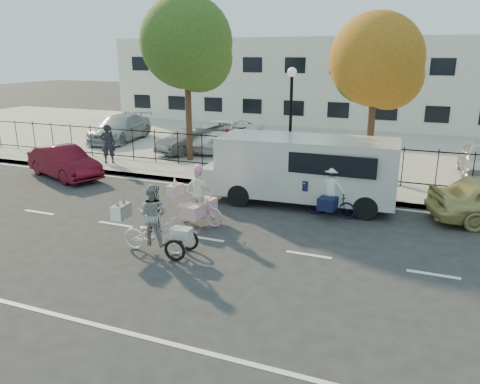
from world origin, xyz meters
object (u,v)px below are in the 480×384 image
at_px(pedestrian, 108,144).
at_px(lot_car_b, 223,134).
at_px(bull_bike, 330,196).
at_px(lamppost, 291,104).
at_px(white_van, 303,168).
at_px(lot_car_c, 189,141).
at_px(lot_car_a, 120,128).
at_px(zebra_trike, 154,226).
at_px(red_sedan, 64,162).
at_px(unicorn_bike, 198,203).

relative_size(pedestrian, lot_car_b, 0.34).
xyz_separation_m(bull_bike, pedestrian, (-10.77, 3.04, 0.37)).
distance_m(lamppost, white_van, 3.46).
distance_m(pedestrian, lot_car_c, 4.20).
xyz_separation_m(lot_car_a, lot_car_c, (5.21, -1.46, -0.12)).
relative_size(zebra_trike, lot_car_a, 0.44).
xyz_separation_m(zebra_trike, red_sedan, (-7.54, 5.18, -0.07)).
bearing_deg(lot_car_b, lamppost, -33.57).
height_order(unicorn_bike, lot_car_b, unicorn_bike).
distance_m(lamppost, lot_car_c, 7.12).
distance_m(unicorn_bike, bull_bike, 4.19).
bearing_deg(bull_bike, lot_car_b, 49.06).
bearing_deg(unicorn_bike, lot_car_b, 26.25).
bearing_deg(lot_car_c, bull_bike, -17.78).
bearing_deg(red_sedan, lamppost, -51.03).
relative_size(unicorn_bike, lot_car_c, 0.51).
relative_size(red_sedan, lot_car_a, 0.79).
distance_m(white_van, lot_car_c, 9.19).
xyz_separation_m(white_van, pedestrian, (-9.62, 2.10, -0.22)).
distance_m(unicorn_bike, lot_car_b, 11.01).
xyz_separation_m(white_van, lot_car_a, (-12.49, 7.04, -0.40)).
relative_size(zebra_trike, bull_bike, 1.17).
relative_size(zebra_trike, unicorn_bike, 1.16).
height_order(lot_car_a, lot_car_b, lot_car_b).
bearing_deg(zebra_trike, bull_bike, -43.78).
relative_size(unicorn_bike, white_van, 0.28).
xyz_separation_m(unicorn_bike, lot_car_a, (-10.11, 10.23, 0.18)).
height_order(red_sedan, lot_car_c, lot_car_c).
height_order(lamppost, lot_car_c, lamppost).
height_order(lamppost, bull_bike, lamppost).
distance_m(zebra_trike, bull_bike, 5.82).
bearing_deg(red_sedan, zebra_trike, -103.81).
bearing_deg(lamppost, zebra_trike, -99.06).
height_order(zebra_trike, lot_car_b, zebra_trike).
bearing_deg(pedestrian, lamppost, 155.70).
xyz_separation_m(white_van, lot_car_c, (-7.29, 5.58, -0.52)).
bearing_deg(zebra_trike, white_van, -29.42).
height_order(unicorn_bike, lot_car_c, unicorn_bike).
height_order(unicorn_bike, pedestrian, pedestrian).
relative_size(pedestrian, lot_car_a, 0.36).
height_order(bull_bike, lot_car_c, bull_bike).
xyz_separation_m(lamppost, pedestrian, (-8.38, -0.56, -2.07)).
bearing_deg(lot_car_b, pedestrian, -115.50).
height_order(lamppost, zebra_trike, lamppost).
xyz_separation_m(bull_bike, lot_car_b, (-7.27, 8.11, 0.21)).
bearing_deg(pedestrian, lot_car_b, -152.75).
relative_size(lamppost, pedestrian, 2.42).
height_order(unicorn_bike, red_sedan, unicorn_bike).
distance_m(zebra_trike, lot_car_c, 12.01).
height_order(zebra_trike, bull_bike, zebra_trike).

